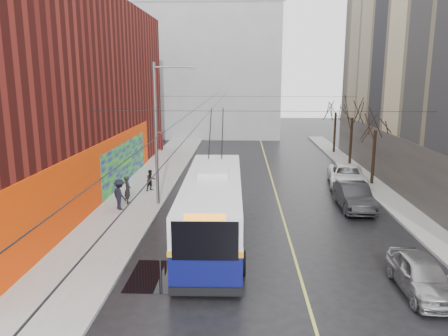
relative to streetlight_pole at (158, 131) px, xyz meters
The scene contains 21 objects.
ground 12.70m from the streetlight_pole, 58.46° to the right, with size 140.00×140.00×0.00m, color black.
sidewalk_left 5.50m from the streetlight_pole, 132.95° to the left, with size 4.00×60.00×0.15m, color gray.
sidewalk_right 16.00m from the streetlight_pole, ahead, with size 2.00×60.00×0.15m, color gray.
lane_line 9.89m from the streetlight_pole, 27.64° to the left, with size 0.12×50.00×0.01m, color #BFB74C.
building_left 10.84m from the streetlight_pole, 157.92° to the left, with size 12.11×36.00×14.00m.
building_far 35.24m from the streetlight_pole, 89.77° to the left, with size 20.50×12.10×18.00m.
streetlight_pole is the anchor object (origin of this frame).
catenary_wires 6.14m from the streetlight_pole, 52.95° to the left, with size 18.00×60.00×0.22m.
tree_near 16.28m from the streetlight_pole, 21.62° to the left, with size 3.20×3.20×6.40m.
tree_mid 19.96m from the streetlight_pole, 40.65° to the left, with size 3.20×3.20×6.68m.
tree_far 25.09m from the streetlight_pole, 52.88° to the left, with size 3.20×3.20×6.57m.
puddle 11.23m from the streetlight_pole, 79.68° to the right, with size 2.55×3.09×0.01m, color black.
pigeons_flying 4.17m from the streetlight_pole, ahead, with size 6.11×4.28×2.11m.
trolleybus 7.34m from the streetlight_pole, 55.84° to the right, with size 3.27×13.17×6.20m.
parked_car_a 16.83m from the streetlight_pole, 42.22° to the right, with size 1.70×4.23×1.44m, color #98999D.
parked_car_b 12.85m from the streetlight_pole, ahead, with size 1.72×4.93×1.63m, color black.
parked_car_c 14.86m from the streetlight_pole, 23.23° to the left, with size 2.62×5.69×1.58m, color white.
following_car 10.35m from the streetlight_pole, 73.78° to the left, with size 1.85×4.59×1.57m, color silver.
pedestrian_a 4.34m from the streetlight_pole, behind, with size 0.66×0.43×1.80m, color black.
pedestrian_b 5.21m from the streetlight_pole, 111.67° to the left, with size 0.74×0.58×1.52m, color black.
pedestrian_c 4.57m from the streetlight_pole, 149.56° to the right, with size 1.23×0.70×1.90m, color black.
Camera 1 is at (-1.02, -16.75, 8.22)m, focal length 35.00 mm.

